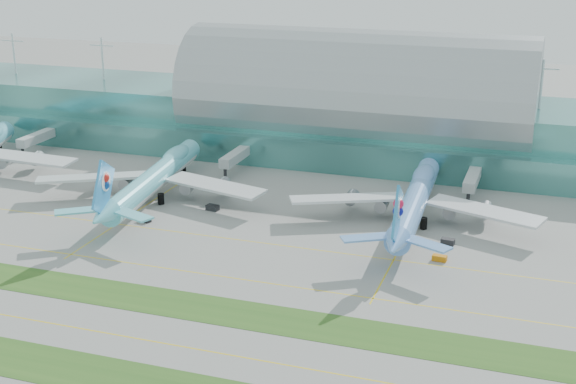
% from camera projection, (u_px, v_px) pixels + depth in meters
% --- Properties ---
extents(ground, '(700.00, 700.00, 0.00)m').
position_uv_depth(ground, '(203.00, 313.00, 165.83)').
color(ground, gray).
rests_on(ground, ground).
extents(terminal, '(340.00, 69.10, 36.00)m').
position_uv_depth(terminal, '(357.00, 114.00, 276.96)').
color(terminal, '#3D7A75').
rests_on(terminal, ground).
extents(grass_strip_near, '(420.00, 12.00, 0.08)m').
position_uv_depth(grass_strip_near, '(136.00, 382.00, 140.67)').
color(grass_strip_near, '#2D591E').
rests_on(grass_strip_near, ground).
extents(grass_strip_far, '(420.00, 12.00, 0.08)m').
position_uv_depth(grass_strip_far, '(207.00, 309.00, 167.61)').
color(grass_strip_far, '#2D591E').
rests_on(grass_strip_far, ground).
extents(taxiline_b, '(420.00, 0.35, 0.01)m').
position_uv_depth(taxiline_b, '(172.00, 345.00, 153.25)').
color(taxiline_b, yellow).
rests_on(taxiline_b, ground).
extents(taxiline_c, '(420.00, 0.35, 0.01)m').
position_uv_depth(taxiline_c, '(236.00, 278.00, 181.99)').
color(taxiline_c, yellow).
rests_on(taxiline_c, ground).
extents(taxiline_d, '(420.00, 0.35, 0.01)m').
position_uv_depth(taxiline_d, '(269.00, 244.00, 201.74)').
color(taxiline_d, yellow).
rests_on(taxiline_d, ground).
extents(airliner_b, '(69.18, 79.04, 21.76)m').
position_uv_depth(airliner_b, '(155.00, 176.00, 233.16)').
color(airliner_b, '#62CBD9').
rests_on(airliner_b, ground).
extents(airliner_c, '(67.80, 77.01, 21.20)m').
position_uv_depth(airliner_c, '(415.00, 199.00, 214.51)').
color(airliner_c, '#689FE6').
rests_on(airliner_c, ground).
extents(gse_c, '(3.67, 2.71, 1.36)m').
position_uv_depth(gse_c, '(145.00, 219.00, 216.53)').
color(gse_c, black).
rests_on(gse_c, ground).
extents(gse_d, '(3.77, 2.62, 1.54)m').
position_uv_depth(gse_d, '(213.00, 208.00, 225.16)').
color(gse_d, black).
rests_on(gse_d, ground).
extents(gse_e, '(3.58, 2.02, 1.40)m').
position_uv_depth(gse_e, '(440.00, 258.00, 191.28)').
color(gse_e, orange).
rests_on(gse_e, ground).
extents(gse_f, '(3.49, 2.19, 1.52)m').
position_uv_depth(gse_f, '(448.00, 242.00, 201.08)').
color(gse_f, black).
rests_on(gse_f, ground).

